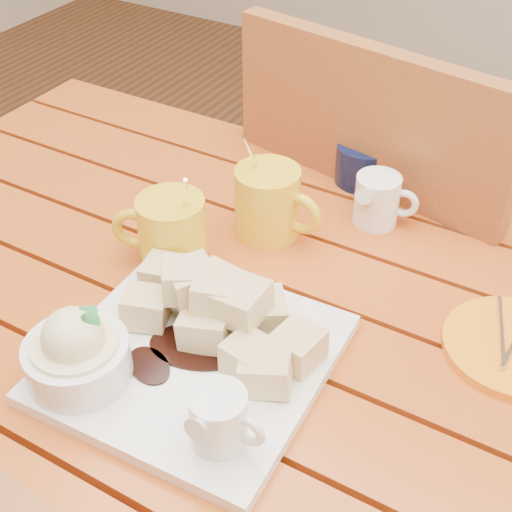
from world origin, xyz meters
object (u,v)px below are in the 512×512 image
Objects in this scene: table at (225,358)px; coffee_mug_left at (170,231)px; coffee_mug_right at (269,202)px; chair_far at (388,253)px; dessert_plate at (172,345)px.

coffee_mug_left is at bearing 163.65° from table.
coffee_mug_right is 0.40m from chair_far.
dessert_plate is 2.01× the size of coffee_mug_right.
chair_far is at bearing 85.02° from dessert_plate.
coffee_mug_right is (0.08, 0.12, 0.00)m from coffee_mug_left.
chair_far is (0.06, 0.45, -0.10)m from table.
coffee_mug_right is at bearing 96.95° from table.
coffee_mug_right is (-0.03, 0.27, 0.02)m from dessert_plate.
table is 8.17× the size of coffee_mug_left.
chair_far reaches higher than coffee_mug_right.
coffee_mug_left is 0.14m from coffee_mug_right.
coffee_mug_left is 0.15× the size of chair_far.
chair_far is at bearing 47.49° from coffee_mug_left.
table is 0.19m from coffee_mug_left.
chair_far reaches higher than coffee_mug_left.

